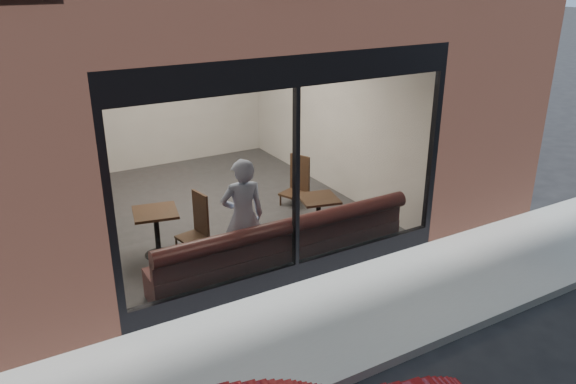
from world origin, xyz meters
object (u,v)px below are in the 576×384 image
cafe_table_left (155,212)px  cafe_table_right (319,199)px  cafe_chair_left (192,237)px  cafe_chair_right (294,194)px  banquette (282,256)px  person (243,217)px

cafe_table_left → cafe_table_right: 2.57m
cafe_table_left → cafe_chair_left: cafe_table_left is taller
cafe_chair_right → banquette: bearing=31.7°
banquette → cafe_table_left: cafe_table_left is taller
cafe_table_left → cafe_chair_left: (0.51, -0.12, -0.50)m
person → cafe_chair_right: person is taller
cafe_table_right → cafe_chair_left: cafe_table_right is taller
banquette → cafe_table_left: 2.03m
cafe_chair_left → cafe_chair_right: bearing=-172.4°
person → banquette: bearing=163.3°
cafe_chair_left → cafe_table_left: bearing=-24.1°
cafe_table_right → cafe_chair_right: bearing=74.6°
cafe_table_right → cafe_chair_left: size_ratio=1.47×
cafe_chair_right → cafe_table_right: bearing=51.2°
person → cafe_table_right: (1.49, 0.30, -0.13)m
banquette → cafe_table_left: bearing=137.2°
banquette → cafe_table_right: cafe_table_right is taller
cafe_table_left → cafe_table_right: cafe_table_left is taller
cafe_table_left → person: bearing=-48.8°
banquette → cafe_chair_left: banquette is taller
banquette → cafe_table_right: bearing=28.9°
person → cafe_chair_left: person is taller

